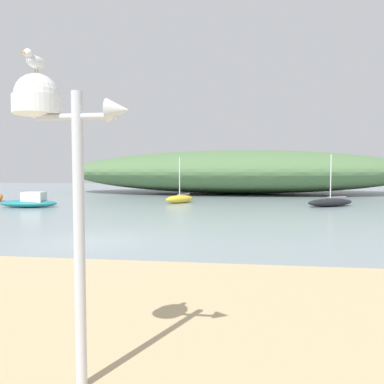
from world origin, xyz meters
The scene contains 7 objects.
ground_plane centered at (0.00, 0.00, 0.00)m, with size 120.00×120.00×0.00m, color gray.
distant_hill centered at (4.72, 30.28, 2.42)m, with size 39.21×15.34×4.84m, color #517547.
mast_structure centered at (3.36, -9.17, 2.97)m, with size 1.26×0.51×3.37m.
seagull_on_radar centered at (3.19, -9.18, 3.70)m, with size 0.18×0.32×0.23m.
motorboat_outer_mooring centered at (-9.35, 11.39, 0.39)m, with size 4.12×1.89×1.07m.
sailboat_far_left centered at (0.39, 16.20, 0.34)m, with size 2.36×2.51×3.59m.
sailboat_east_reach centered at (11.51, 14.89, 0.30)m, with size 3.91×2.97×3.70m.
Camera 1 is at (5.37, -12.94, 2.55)m, focal length 35.28 mm.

